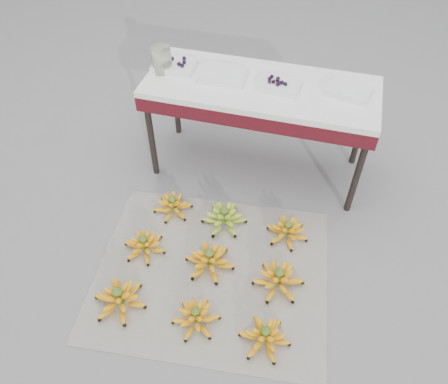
% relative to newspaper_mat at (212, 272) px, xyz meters
% --- Properties ---
extents(ground, '(60.00, 60.00, 0.00)m').
position_rel_newspaper_mat_xyz_m(ground, '(0.08, 0.02, -0.00)').
color(ground, gray).
rests_on(ground, ground).
extents(newspaper_mat, '(1.35, 1.17, 0.01)m').
position_rel_newspaper_mat_xyz_m(newspaper_mat, '(0.00, 0.00, 0.00)').
color(newspaper_mat, white).
rests_on(newspaper_mat, ground).
extents(bunch_front_left, '(0.34, 0.34, 0.16)m').
position_rel_newspaper_mat_xyz_m(bunch_front_left, '(-0.40, -0.31, 0.06)').
color(bunch_front_left, yellow).
rests_on(bunch_front_left, newspaper_mat).
extents(bunch_front_center, '(0.26, 0.26, 0.15)m').
position_rel_newspaper_mat_xyz_m(bunch_front_center, '(0.01, -0.30, 0.05)').
color(bunch_front_center, yellow).
rests_on(bunch_front_center, newspaper_mat).
extents(bunch_front_right, '(0.28, 0.28, 0.15)m').
position_rel_newspaper_mat_xyz_m(bunch_front_right, '(0.36, -0.31, 0.05)').
color(bunch_front_right, yellow).
rests_on(bunch_front_right, newspaper_mat).
extents(bunch_mid_left, '(0.26, 0.26, 0.14)m').
position_rel_newspaper_mat_xyz_m(bunch_mid_left, '(-0.41, 0.04, 0.05)').
color(bunch_mid_left, yellow).
rests_on(bunch_mid_left, newspaper_mat).
extents(bunch_mid_center, '(0.28, 0.28, 0.16)m').
position_rel_newspaper_mat_xyz_m(bunch_mid_center, '(-0.02, 0.04, 0.06)').
color(bunch_mid_center, yellow).
rests_on(bunch_mid_center, newspaper_mat).
extents(bunch_mid_right, '(0.28, 0.28, 0.16)m').
position_rel_newspaper_mat_xyz_m(bunch_mid_right, '(0.36, 0.01, 0.06)').
color(bunch_mid_right, yellow).
rests_on(bunch_mid_right, newspaper_mat).
extents(bunch_back_left, '(0.27, 0.27, 0.14)m').
position_rel_newspaper_mat_xyz_m(bunch_back_left, '(-0.35, 0.36, 0.05)').
color(bunch_back_left, yellow).
rests_on(bunch_back_left, newspaper_mat).
extents(bunch_back_center, '(0.30, 0.30, 0.16)m').
position_rel_newspaper_mat_xyz_m(bunch_back_center, '(-0.02, 0.35, 0.06)').
color(bunch_back_center, '#84B433').
rests_on(bunch_back_center, newspaper_mat).
extents(bunch_back_right, '(0.29, 0.29, 0.15)m').
position_rel_newspaper_mat_xyz_m(bunch_back_right, '(0.35, 0.35, 0.05)').
color(bunch_back_right, yellow).
rests_on(bunch_back_right, newspaper_mat).
extents(vendor_table, '(1.36, 0.54, 0.65)m').
position_rel_newspaper_mat_xyz_m(vendor_table, '(0.05, 0.89, 0.57)').
color(vendor_table, black).
rests_on(vendor_table, ground).
extents(tray_far_left, '(0.26, 0.19, 0.06)m').
position_rel_newspaper_mat_xyz_m(tray_far_left, '(-0.49, 0.92, 0.67)').
color(tray_far_left, white).
rests_on(tray_far_left, vendor_table).
extents(tray_left, '(0.27, 0.20, 0.04)m').
position_rel_newspaper_mat_xyz_m(tray_left, '(-0.18, 0.90, 0.67)').
color(tray_left, white).
rests_on(tray_left, vendor_table).
extents(tray_right, '(0.24, 0.19, 0.06)m').
position_rel_newspaper_mat_xyz_m(tray_right, '(0.16, 0.88, 0.67)').
color(tray_right, white).
rests_on(tray_right, vendor_table).
extents(tray_far_right, '(0.27, 0.22, 0.04)m').
position_rel_newspaper_mat_xyz_m(tray_far_right, '(0.54, 0.93, 0.67)').
color(tray_far_right, white).
rests_on(tray_far_right, vendor_table).
extents(glass_jar, '(0.14, 0.14, 0.15)m').
position_rel_newspaper_mat_xyz_m(glass_jar, '(-0.55, 0.88, 0.72)').
color(glass_jar, beige).
rests_on(glass_jar, vendor_table).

